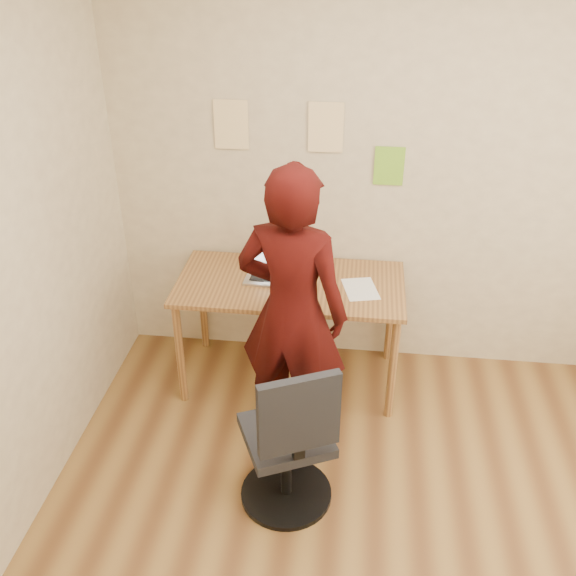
# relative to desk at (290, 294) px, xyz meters

# --- Properties ---
(room) EXTENTS (3.58, 3.58, 2.78)m
(room) POSITION_rel_desk_xyz_m (0.57, -1.38, 0.70)
(room) COLOR brown
(room) RESTS_ON ground
(desk) EXTENTS (1.40, 0.70, 0.74)m
(desk) POSITION_rel_desk_xyz_m (0.00, 0.00, 0.00)
(desk) COLOR #9E6D36
(desk) RESTS_ON ground
(laptop) EXTENTS (0.35, 0.32, 0.24)m
(laptop) POSITION_rel_desk_xyz_m (-0.11, 0.08, 0.14)
(laptop) COLOR #ABABB2
(laptop) RESTS_ON desk
(paper_sheet) EXTENTS (0.25, 0.31, 0.00)m
(paper_sheet) POSITION_rel_desk_xyz_m (0.43, -0.03, 0.09)
(paper_sheet) COLOR white
(paper_sheet) RESTS_ON desk
(phone) EXTENTS (0.07, 0.13, 0.01)m
(phone) POSITION_rel_desk_xyz_m (0.13, -0.21, 0.09)
(phone) COLOR black
(phone) RESTS_ON desk
(wall_note_left) EXTENTS (0.21, 0.00, 0.30)m
(wall_note_left) POSITION_rel_desk_xyz_m (-0.40, 0.36, 0.95)
(wall_note_left) COLOR #FFDA98
(wall_note_left) RESTS_ON room
(wall_note_mid) EXTENTS (0.21, 0.00, 0.30)m
(wall_note_mid) POSITION_rel_desk_xyz_m (0.17, 0.36, 0.95)
(wall_note_mid) COLOR #FFDA98
(wall_note_mid) RESTS_ON room
(wall_note_right) EXTENTS (0.18, 0.00, 0.24)m
(wall_note_right) POSITION_rel_desk_xyz_m (0.56, 0.36, 0.73)
(wall_note_right) COLOR #7EC12B
(wall_note_right) RESTS_ON room
(office_chair) EXTENTS (0.55, 0.55, 0.93)m
(office_chair) POSITION_rel_desk_xyz_m (0.12, -1.06, -0.25)
(office_chair) COLOR black
(office_chair) RESTS_ON ground
(person) EXTENTS (0.69, 0.53, 1.69)m
(person) POSITION_rel_desk_xyz_m (0.07, -0.52, 0.19)
(person) COLOR #320806
(person) RESTS_ON ground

